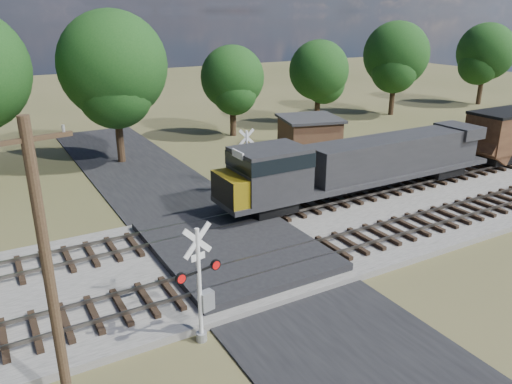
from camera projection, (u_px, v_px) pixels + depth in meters
ground at (238, 258)px, 23.25m from camera, size 160.00×160.00×0.00m
ballast_bed at (390, 211)px, 28.27m from camera, size 140.00×10.00×0.30m
road at (238, 257)px, 23.24m from camera, size 7.00×60.00×0.08m
crossing_panel at (233, 247)px, 23.55m from camera, size 7.00×9.00×0.62m
track_near at (318, 252)px, 22.93m from camera, size 140.00×2.60×0.33m
track_far at (263, 215)px, 27.01m from camera, size 140.00×2.60×0.33m
crossing_signal_near at (202, 294)px, 16.85m from camera, size 1.76×0.49×4.41m
crossing_signal_far at (246, 167)px, 31.08m from camera, size 1.65×0.36×4.09m
utility_pole at (48, 273)px, 12.68m from camera, size 2.09×0.49×8.61m
equipment_shed at (309, 136)px, 39.51m from camera, size 5.43×5.43×3.03m
treeline at (117, 67)px, 37.33m from camera, size 79.90×11.14×11.85m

